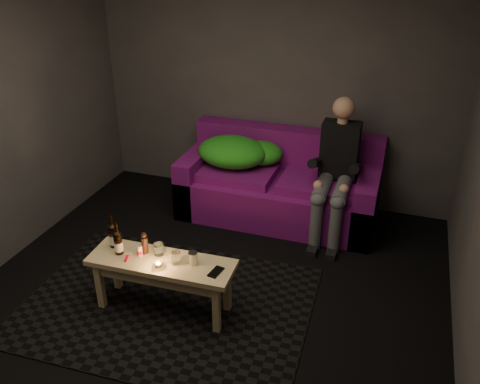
% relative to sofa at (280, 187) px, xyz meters
% --- Properties ---
extents(floor, '(4.50, 4.50, 0.00)m').
position_rel_sofa_xyz_m(floor, '(-0.22, -1.82, -0.32)').
color(floor, black).
rests_on(floor, ground).
extents(room, '(4.50, 4.50, 4.50)m').
position_rel_sofa_xyz_m(room, '(-0.22, -1.35, 1.32)').
color(room, silver).
rests_on(room, ground).
extents(rug, '(2.43, 1.80, 0.01)m').
position_rel_sofa_xyz_m(rug, '(-0.49, -1.81, -0.32)').
color(rug, black).
rests_on(rug, floor).
extents(sofa, '(2.08, 0.94, 0.89)m').
position_rel_sofa_xyz_m(sofa, '(0.00, 0.00, 0.00)').
color(sofa, '#7D1079').
rests_on(sofa, floor).
extents(green_blanket, '(0.92, 0.62, 0.31)m').
position_rel_sofa_xyz_m(green_blanket, '(-0.48, -0.01, 0.35)').
color(green_blanket, green).
rests_on(green_blanket, sofa).
extents(person, '(0.37, 0.86, 1.39)m').
position_rel_sofa_xyz_m(person, '(0.61, -0.17, 0.40)').
color(person, black).
rests_on(person, sofa).
extents(coffee_table, '(1.20, 0.42, 0.48)m').
position_rel_sofa_xyz_m(coffee_table, '(-0.49, -1.86, 0.07)').
color(coffee_table, tan).
rests_on(coffee_table, rug).
extents(beer_bottle_a, '(0.07, 0.07, 0.29)m').
position_rel_sofa_xyz_m(beer_bottle_a, '(-0.94, -1.80, 0.27)').
color(beer_bottle_a, black).
rests_on(beer_bottle_a, coffee_table).
extents(beer_bottle_b, '(0.07, 0.07, 0.28)m').
position_rel_sofa_xyz_m(beer_bottle_b, '(-0.85, -1.88, 0.26)').
color(beer_bottle_b, black).
rests_on(beer_bottle_b, coffee_table).
extents(salt_shaker, '(0.05, 0.05, 0.09)m').
position_rel_sofa_xyz_m(salt_shaker, '(-0.68, -1.85, 0.21)').
color(salt_shaker, silver).
rests_on(salt_shaker, coffee_table).
extents(pepper_mill, '(0.06, 0.06, 0.14)m').
position_rel_sofa_xyz_m(pepper_mill, '(-0.66, -1.80, 0.23)').
color(pepper_mill, black).
rests_on(pepper_mill, coffee_table).
extents(tumbler_back, '(0.11, 0.11, 0.10)m').
position_rel_sofa_xyz_m(tumbler_back, '(-0.54, -1.79, 0.21)').
color(tumbler_back, white).
rests_on(tumbler_back, coffee_table).
extents(tealight, '(0.06, 0.06, 0.04)m').
position_rel_sofa_xyz_m(tealight, '(-0.47, -1.95, 0.18)').
color(tealight, white).
rests_on(tealight, coffee_table).
extents(tumbler_front, '(0.09, 0.09, 0.10)m').
position_rel_sofa_xyz_m(tumbler_front, '(-0.36, -1.85, 0.21)').
color(tumbler_front, white).
rests_on(tumbler_front, coffee_table).
extents(steel_cup, '(0.10, 0.10, 0.10)m').
position_rel_sofa_xyz_m(steel_cup, '(-0.23, -1.82, 0.21)').
color(steel_cup, '#B4B7BB').
rests_on(steel_cup, coffee_table).
extents(smartphone, '(0.10, 0.16, 0.01)m').
position_rel_sofa_xyz_m(smartphone, '(-0.02, -1.87, 0.16)').
color(smartphone, black).
rests_on(smartphone, coffee_table).
extents(red_lighter, '(0.04, 0.08, 0.01)m').
position_rel_sofa_xyz_m(red_lighter, '(-0.75, -1.94, 0.17)').
color(red_lighter, red).
rests_on(red_lighter, coffee_table).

